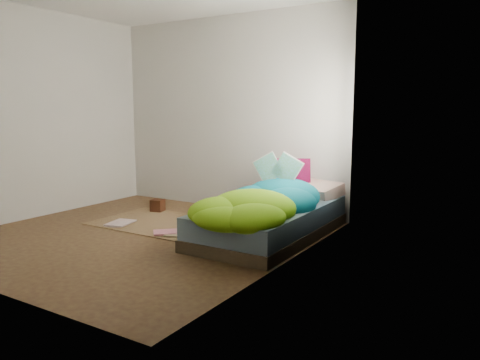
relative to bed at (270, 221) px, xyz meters
name	(u,v)px	position (x,y,z in m)	size (l,w,h in m)	color
ground	(140,236)	(-1.22, -0.72, -0.17)	(3.50, 3.50, 0.00)	#422519
room_walls	(137,84)	(-1.21, -0.71, 1.46)	(3.54, 3.54, 2.62)	beige
bed	(270,221)	(0.00, 0.00, 0.00)	(1.00, 2.00, 0.34)	#392E1F
duvet	(261,193)	(0.00, -0.22, 0.34)	(0.96, 1.84, 0.34)	#086E82
rug	(163,223)	(-1.37, -0.17, -0.16)	(1.60, 1.10, 0.01)	brown
pillow_floral	(314,190)	(0.17, 0.79, 0.24)	(0.62, 0.39, 0.14)	beige
pillow_magenta	(293,176)	(-0.13, 0.82, 0.38)	(0.42, 0.13, 0.42)	#47041A
open_book	(278,159)	(-0.04, 0.24, 0.65)	(0.44, 0.10, 0.27)	#367B28
wooden_box	(158,205)	(-1.86, 0.28, -0.08)	(0.16, 0.16, 0.16)	#3B170D
floor_book_a	(112,222)	(-1.86, -0.53, -0.14)	(0.25, 0.34, 0.03)	white
floor_book_b	(167,230)	(-1.06, -0.46, -0.14)	(0.23, 0.30, 0.03)	pink
floor_book_c	(167,233)	(-0.99, -0.55, -0.15)	(0.22, 0.30, 0.02)	tan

